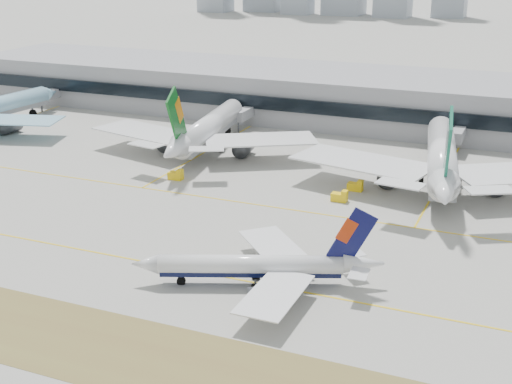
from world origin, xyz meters
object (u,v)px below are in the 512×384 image
at_px(widebody_eva, 207,130).
at_px(terminal, 363,98).
at_px(widebody_cathay, 442,159).
at_px(taxiing_airliner, 260,266).

xyz_separation_m(widebody_eva, terminal, (29.70, 51.53, 1.46)).
distance_m(widebody_cathay, terminal, 66.22).
relative_size(widebody_cathay, terminal, 0.25).
relative_size(widebody_eva, terminal, 0.23).
height_order(taxiing_airliner, widebody_eva, widebody_eva).
height_order(taxiing_airliner, terminal, terminal).
xyz_separation_m(taxiing_airliner, widebody_cathay, (19.45, 63.35, 3.27)).
bearing_deg(taxiing_airliner, widebody_eva, -79.12).
distance_m(widebody_eva, terminal, 59.49).
bearing_deg(widebody_cathay, widebody_eva, 75.43).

